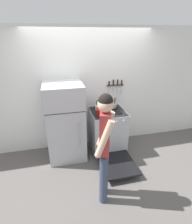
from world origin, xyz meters
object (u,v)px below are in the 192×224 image
at_px(dutch_oven_pot, 102,112).
at_px(tea_kettle, 100,107).
at_px(person, 105,145).
at_px(refrigerator, 65,122).
at_px(utensil_jar, 114,105).
at_px(stove_range, 108,131).

xyz_separation_m(dutch_oven_pot, tea_kettle, (0.01, 0.27, 0.00)).
distance_m(tea_kettle, person, 1.40).
bearing_deg(refrigerator, tea_kettle, 11.63).
bearing_deg(person, tea_kettle, 7.48).
height_order(refrigerator, tea_kettle, refrigerator).
height_order(dutch_oven_pot, utensil_jar, utensil_jar).
xyz_separation_m(refrigerator, stove_range, (0.89, -0.02, -0.33)).
height_order(stove_range, dutch_oven_pot, dutch_oven_pot).
bearing_deg(person, dutch_oven_pot, 5.36).
relative_size(dutch_oven_pot, tea_kettle, 1.11).
relative_size(utensil_jar, person, 0.15).
relative_size(dutch_oven_pot, person, 0.16).
xyz_separation_m(stove_range, person, (-0.43, -1.20, 0.53)).
bearing_deg(utensil_jar, refrigerator, -171.52).
relative_size(dutch_oven_pot, utensil_jar, 1.05).
bearing_deg(refrigerator, person, -69.32).
bearing_deg(stove_range, utensil_jar, 45.20).
height_order(refrigerator, person, person).
bearing_deg(dutch_oven_pot, tea_kettle, 87.30).
bearing_deg(tea_kettle, person, -101.65).
distance_m(utensil_jar, person, 1.50).
xyz_separation_m(refrigerator, person, (0.46, -1.22, 0.20)).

